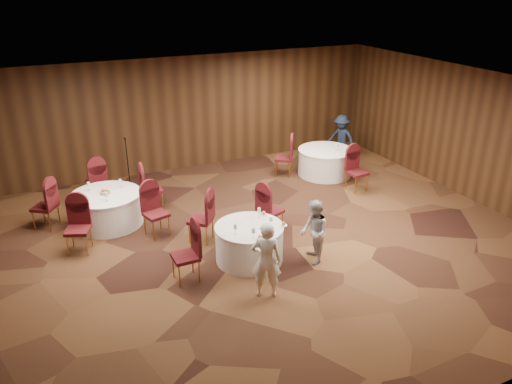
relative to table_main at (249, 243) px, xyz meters
name	(u,v)px	position (x,y,z in m)	size (l,w,h in m)	color
ground	(251,245)	(0.28, 0.51, -0.38)	(12.00, 12.00, 0.00)	black
room_shell	(251,157)	(0.28, 0.51, 1.59)	(12.00, 12.00, 12.00)	silver
table_main	(249,243)	(0.00, 0.00, 0.00)	(1.35, 1.35, 0.74)	white
table_left	(107,209)	(-2.26, 2.79, 0.00)	(1.57, 1.57, 0.74)	white
table_right	(325,162)	(3.84, 3.31, 0.00)	(1.54, 1.54, 0.74)	white
chairs_main	(221,227)	(-0.35, 0.63, 0.12)	(2.86, 1.92, 1.00)	#3F0C16
chairs_left	(106,203)	(-2.27, 2.82, 0.12)	(3.03, 3.03, 1.00)	#3F0C16
chairs_right	(319,165)	(3.37, 2.89, 0.12)	(1.86, 2.43, 1.00)	#3F0C16
tabletop_main	(262,223)	(0.21, -0.14, 0.46)	(1.09, 1.03, 0.22)	silver
tabletop_left	(105,190)	(-2.26, 2.79, 0.45)	(0.75, 0.80, 0.22)	silver
tabletop_right	(337,145)	(4.06, 3.10, 0.52)	(0.08, 0.08, 0.22)	silver
mic_stand	(129,177)	(-1.43, 4.34, 0.05)	(0.24, 0.24, 1.48)	black
woman_a	(266,260)	(-0.23, -1.22, 0.34)	(0.52, 0.34, 1.44)	white
woman_b	(314,232)	(1.11, -0.58, 0.27)	(0.63, 0.49, 1.30)	#BAB9BF
man_c	(341,138)	(4.91, 4.13, 0.33)	(0.91, 0.52, 1.40)	#161F32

